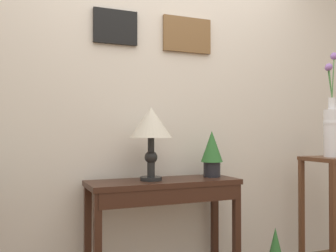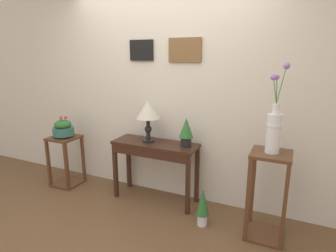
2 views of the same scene
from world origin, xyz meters
name	(u,v)px [view 2 (image 2 of 2)]	position (x,y,z in m)	size (l,w,h in m)	color
ground_plane	(107,252)	(0.00, 0.00, 0.00)	(12.00, 12.00, 0.01)	brown
back_wall_with_art	(168,85)	(0.00, 1.32, 1.40)	(9.00, 0.13, 2.80)	beige
console_table	(154,153)	(-0.04, 1.03, 0.62)	(1.03, 0.37, 0.74)	#381E14
table_lamp	(148,112)	(-0.13, 1.05, 1.10)	(0.28, 0.28, 0.49)	black
potted_plant_on_console	(186,131)	(0.35, 1.07, 0.92)	(0.16, 0.16, 0.33)	black
pedestal_stand_left	(66,161)	(-1.35, 0.92, 0.34)	(0.36, 0.36, 0.69)	#56331E
planter_bowl_wide_left	(63,128)	(-1.35, 0.92, 0.80)	(0.28, 0.28, 0.28)	#2D665B
pedestal_stand_right	(268,196)	(1.28, 0.85, 0.44)	(0.36, 0.36, 0.87)	#56331E
flower_vase_tall_right	(274,127)	(1.28, 0.85, 1.11)	(0.15, 0.13, 0.81)	silver
potted_plant_floor	(203,206)	(0.67, 0.76, 0.23)	(0.14, 0.14, 0.42)	silver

